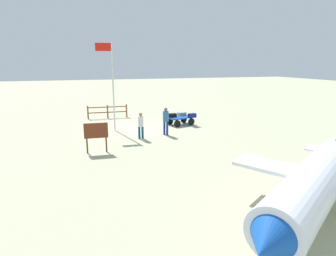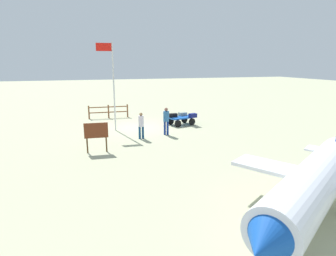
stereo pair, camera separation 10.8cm
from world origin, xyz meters
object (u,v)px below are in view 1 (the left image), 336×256
at_px(luggage_cart, 180,119).
at_px(suitcase_tan, 182,114).
at_px(airplane_near, 314,184).
at_px(worker_trailing, 141,124).
at_px(suitcase_olive, 172,115).
at_px(suitcase_navy, 192,115).
at_px(flagpole, 111,80).
at_px(signboard, 96,133).
at_px(worker_lead, 166,119).

bearing_deg(luggage_cart, suitcase_tan, -121.11).
xyz_separation_m(luggage_cart, airplane_near, (0.71, 13.34, 0.67)).
height_order(worker_trailing, airplane_near, airplane_near).
height_order(luggage_cart, airplane_near, airplane_near).
distance_m(suitcase_olive, suitcase_navy, 1.48).
relative_size(worker_trailing, flagpole, 0.28).
bearing_deg(worker_trailing, suitcase_navy, -151.04).
bearing_deg(suitcase_olive, signboard, 40.85).
bearing_deg(luggage_cart, worker_trailing, 38.78).
height_order(worker_lead, flagpole, flagpole).
relative_size(luggage_cart, worker_trailing, 1.24).
distance_m(luggage_cart, worker_trailing, 4.72).
distance_m(suitcase_navy, airplane_near, 12.91).
xyz_separation_m(suitcase_tan, signboard, (6.71, 5.38, 0.32)).
bearing_deg(suitcase_tan, worker_lead, 53.36).
bearing_deg(worker_lead, worker_trailing, 14.24).
xyz_separation_m(suitcase_navy, worker_lead, (2.66, 1.99, 0.30)).
bearing_deg(flagpole, worker_trailing, 117.38).
bearing_deg(suitcase_tan, luggage_cart, 58.89).
bearing_deg(airplane_near, suitcase_navy, -96.42).
height_order(worker_lead, signboard, worker_lead).
bearing_deg(flagpole, suitcase_tan, -171.78).
relative_size(worker_lead, worker_trailing, 1.10).
xyz_separation_m(luggage_cart, worker_lead, (1.93, 2.50, 0.63)).
xyz_separation_m(flagpole, signboard, (1.40, 4.61, -2.42)).
distance_m(worker_lead, flagpole, 4.50).
height_order(worker_lead, airplane_near, airplane_near).
distance_m(suitcase_tan, signboard, 8.60).
xyz_separation_m(worker_lead, signboard, (4.50, 2.41, -0.01)).
bearing_deg(flagpole, suitcase_olive, -174.48).
bearing_deg(suitcase_olive, airplane_near, 89.52).
xyz_separation_m(suitcase_tan, suitcase_navy, (-0.45, 0.98, 0.03)).
height_order(suitcase_tan, flagpole, flagpole).
bearing_deg(airplane_near, worker_trailing, -74.18).
bearing_deg(suitcase_navy, suitcase_olive, -25.69).
distance_m(suitcase_navy, signboard, 8.40).
bearing_deg(flagpole, suitcase_navy, 177.89).
height_order(airplane_near, flagpole, flagpole).
relative_size(suitcase_olive, suitcase_navy, 1.02).
bearing_deg(worker_lead, suitcase_olive, -116.74).
distance_m(suitcase_tan, suitcase_olive, 0.95).
xyz_separation_m(suitcase_navy, flagpole, (5.76, -0.21, 2.71)).
height_order(suitcase_navy, signboard, signboard).
height_order(suitcase_olive, suitcase_navy, suitcase_navy).
height_order(luggage_cart, worker_lead, worker_lead).
xyz_separation_m(worker_lead, flagpole, (3.10, -2.20, 2.41)).
relative_size(suitcase_tan, airplane_near, 0.09).
xyz_separation_m(suitcase_olive, worker_lead, (1.32, 2.63, 0.32)).
bearing_deg(worker_trailing, airplane_near, 105.82).
bearing_deg(luggage_cart, suitcase_olive, -12.06).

